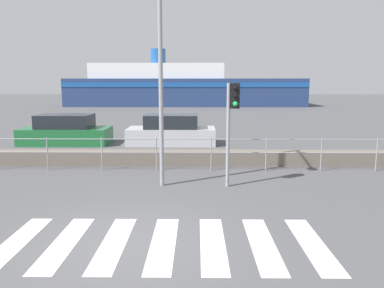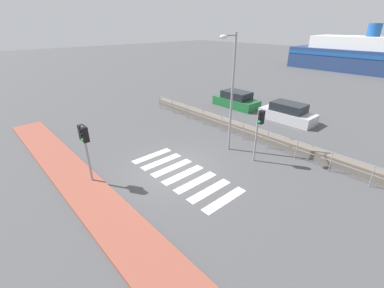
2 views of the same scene
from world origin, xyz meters
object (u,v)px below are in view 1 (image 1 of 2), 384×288
at_px(traffic_light_far, 232,111).
at_px(parked_car_green, 66,131).
at_px(streetlamp, 159,41).
at_px(parked_car_silver, 171,132).
at_px(ferry_boat, 180,88).

xyz_separation_m(traffic_light_far, parked_car_green, (-7.10, 7.15, -1.51)).
height_order(streetlamp, parked_car_silver, streetlamp).
distance_m(parked_car_green, parked_car_silver, 4.96).
xyz_separation_m(ferry_boat, parked_car_silver, (0.83, -29.38, -1.54)).
bearing_deg(ferry_boat, streetlamp, -88.40).
bearing_deg(parked_car_green, traffic_light_far, -45.21).
bearing_deg(ferry_boat, parked_car_silver, -88.39).
distance_m(traffic_light_far, ferry_boat, 36.65).
distance_m(traffic_light_far, parked_car_green, 10.19).
bearing_deg(streetlamp, traffic_light_far, 3.67).
bearing_deg(ferry_boat, parked_car_green, -98.01).
height_order(traffic_light_far, ferry_boat, ferry_boat).
xyz_separation_m(traffic_light_far, parked_car_silver, (-2.14, 7.15, -1.51)).
relative_size(streetlamp, parked_car_green, 1.58).
bearing_deg(parked_car_green, streetlamp, -54.66).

